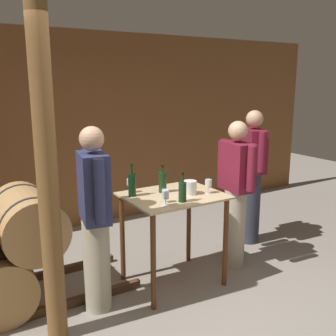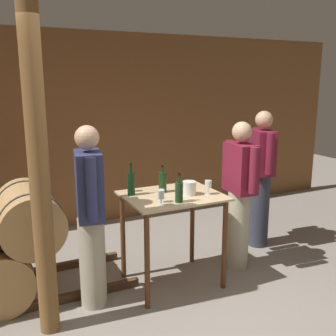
{
  "view_description": "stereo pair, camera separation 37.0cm",
  "coord_description": "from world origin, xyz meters",
  "px_view_note": "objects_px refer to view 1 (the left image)",
  "views": [
    {
      "loc": [
        -1.81,
        -2.39,
        2.05
      ],
      "look_at": [
        0.17,
        0.85,
        1.19
      ],
      "focal_mm": 42.0,
      "sensor_mm": 36.0,
      "label": 1
    },
    {
      "loc": [
        -1.48,
        -2.57,
        2.05
      ],
      "look_at": [
        0.17,
        0.85,
        1.19
      ],
      "focal_mm": 42.0,
      "sensor_mm": 36.0,
      "label": 2
    }
  ],
  "objects_px": {
    "wine_bottle_far_left": "(132,184)",
    "wine_bottle_center": "(163,182)",
    "wine_glass_near_left": "(130,183)",
    "wine_bottle_left": "(182,191)",
    "wine_glass_far_side": "(208,183)",
    "wine_glass_near_right": "(165,193)",
    "wine_glass_near_center": "(166,195)",
    "ice_bucket": "(190,187)",
    "person_host": "(236,191)",
    "wooden_post": "(47,176)",
    "person_visitor_bearded": "(252,174)",
    "person_visitor_with_scarf": "(95,216)"
  },
  "relations": [
    {
      "from": "wine_bottle_far_left",
      "to": "wine_bottle_center",
      "type": "distance_m",
      "value": 0.32
    },
    {
      "from": "wine_bottle_far_left",
      "to": "wine_glass_near_left",
      "type": "height_order",
      "value": "wine_bottle_far_left"
    },
    {
      "from": "wine_bottle_left",
      "to": "wine_glass_far_side",
      "type": "height_order",
      "value": "wine_bottle_left"
    },
    {
      "from": "wine_bottle_left",
      "to": "wine_glass_near_right",
      "type": "relative_size",
      "value": 2.21
    },
    {
      "from": "wine_glass_near_center",
      "to": "ice_bucket",
      "type": "xyz_separation_m",
      "value": [
        0.39,
        0.19,
        -0.03
      ]
    },
    {
      "from": "wine_glass_near_left",
      "to": "wine_bottle_center",
      "type": "bearing_deg",
      "value": -28.51
    },
    {
      "from": "wine_glass_far_side",
      "to": "person_host",
      "type": "relative_size",
      "value": 0.09
    },
    {
      "from": "wine_bottle_center",
      "to": "wine_glass_near_left",
      "type": "relative_size",
      "value": 1.92
    },
    {
      "from": "wooden_post",
      "to": "wine_bottle_center",
      "type": "height_order",
      "value": "wooden_post"
    },
    {
      "from": "person_visitor_bearded",
      "to": "person_visitor_with_scarf",
      "type": "bearing_deg",
      "value": -169.24
    },
    {
      "from": "wine_glass_near_center",
      "to": "wine_glass_near_right",
      "type": "distance_m",
      "value": 0.09
    },
    {
      "from": "wine_glass_near_center",
      "to": "person_visitor_with_scarf",
      "type": "xyz_separation_m",
      "value": [
        -0.59,
        0.21,
        -0.15
      ]
    },
    {
      "from": "wine_bottle_center",
      "to": "wine_glass_far_side",
      "type": "bearing_deg",
      "value": -36.13
    },
    {
      "from": "wine_glass_near_left",
      "to": "wine_glass_near_right",
      "type": "relative_size",
      "value": 1.15
    },
    {
      "from": "wine_bottle_left",
      "to": "wine_glass_near_left",
      "type": "distance_m",
      "value": 0.6
    },
    {
      "from": "wine_glass_near_left",
      "to": "wine_glass_near_right",
      "type": "xyz_separation_m",
      "value": [
        0.13,
        -0.46,
        -0.02
      ]
    },
    {
      "from": "wooden_post",
      "to": "ice_bucket",
      "type": "height_order",
      "value": "wooden_post"
    },
    {
      "from": "ice_bucket",
      "to": "person_visitor_bearded",
      "type": "xyz_separation_m",
      "value": [
        1.25,
        0.45,
        -0.12
      ]
    },
    {
      "from": "wine_bottle_far_left",
      "to": "person_visitor_bearded",
      "type": "xyz_separation_m",
      "value": [
        1.77,
        0.21,
        -0.17
      ]
    },
    {
      "from": "person_host",
      "to": "person_visitor_bearded",
      "type": "height_order",
      "value": "person_visitor_bearded"
    },
    {
      "from": "wine_glass_near_left",
      "to": "wooden_post",
      "type": "bearing_deg",
      "value": -149.85
    },
    {
      "from": "wine_bottle_center",
      "to": "wine_glass_near_right",
      "type": "bearing_deg",
      "value": -117.05
    },
    {
      "from": "wine_bottle_left",
      "to": "person_visitor_bearded",
      "type": "distance_m",
      "value": 1.58
    },
    {
      "from": "wine_glass_near_center",
      "to": "wine_glass_near_right",
      "type": "bearing_deg",
      "value": 62.65
    },
    {
      "from": "wine_glass_near_right",
      "to": "person_visitor_bearded",
      "type": "distance_m",
      "value": 1.7
    },
    {
      "from": "wine_bottle_far_left",
      "to": "wine_bottle_center",
      "type": "bearing_deg",
      "value": -7.1
    },
    {
      "from": "wine_glass_far_side",
      "to": "person_visitor_bearded",
      "type": "relative_size",
      "value": 0.08
    },
    {
      "from": "wooden_post",
      "to": "wine_glass_far_side",
      "type": "bearing_deg",
      "value": 4.29
    },
    {
      "from": "wooden_post",
      "to": "wine_glass_near_center",
      "type": "distance_m",
      "value": 1.08
    },
    {
      "from": "wooden_post",
      "to": "person_host",
      "type": "relative_size",
      "value": 1.66
    },
    {
      "from": "wine_glass_near_left",
      "to": "person_host",
      "type": "bearing_deg",
      "value": -14.52
    },
    {
      "from": "wine_bottle_far_left",
      "to": "wine_bottle_left",
      "type": "relative_size",
      "value": 1.17
    },
    {
      "from": "wine_glass_near_center",
      "to": "ice_bucket",
      "type": "relative_size",
      "value": 1.02
    },
    {
      "from": "wine_bottle_far_left",
      "to": "wine_glass_near_right",
      "type": "xyz_separation_m",
      "value": [
        0.17,
        -0.34,
        -0.03
      ]
    },
    {
      "from": "person_host",
      "to": "person_visitor_with_scarf",
      "type": "relative_size",
      "value": 0.97
    },
    {
      "from": "wine_glass_near_left",
      "to": "wine_glass_far_side",
      "type": "distance_m",
      "value": 0.78
    },
    {
      "from": "wine_bottle_far_left",
      "to": "person_host",
      "type": "height_order",
      "value": "person_host"
    },
    {
      "from": "wine_bottle_far_left",
      "to": "wine_glass_far_side",
      "type": "height_order",
      "value": "wine_bottle_far_left"
    },
    {
      "from": "wine_bottle_far_left",
      "to": "wine_bottle_left",
      "type": "height_order",
      "value": "wine_bottle_far_left"
    },
    {
      "from": "wine_bottle_center",
      "to": "wine_glass_near_right",
      "type": "height_order",
      "value": "wine_bottle_center"
    },
    {
      "from": "wine_glass_near_center",
      "to": "person_visitor_bearded",
      "type": "height_order",
      "value": "person_visitor_bearded"
    },
    {
      "from": "ice_bucket",
      "to": "person_host",
      "type": "height_order",
      "value": "person_host"
    },
    {
      "from": "wine_glass_near_center",
      "to": "person_visitor_with_scarf",
      "type": "height_order",
      "value": "person_visitor_with_scarf"
    },
    {
      "from": "wooden_post",
      "to": "person_visitor_bearded",
      "type": "xyz_separation_m",
      "value": [
        2.67,
        0.64,
        -0.46
      ]
    },
    {
      "from": "wine_bottle_center",
      "to": "wine_glass_near_center",
      "type": "relative_size",
      "value": 1.98
    },
    {
      "from": "wooden_post",
      "to": "wine_glass_near_right",
      "type": "bearing_deg",
      "value": 4.52
    },
    {
      "from": "wine_glass_near_right",
      "to": "wine_glass_far_side",
      "type": "bearing_deg",
      "value": 3.82
    },
    {
      "from": "wooden_post",
      "to": "ice_bucket",
      "type": "relative_size",
      "value": 19.87
    },
    {
      "from": "wine_bottle_left",
      "to": "ice_bucket",
      "type": "distance_m",
      "value": 0.26
    },
    {
      "from": "wooden_post",
      "to": "wine_bottle_far_left",
      "type": "height_order",
      "value": "wooden_post"
    }
  ]
}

